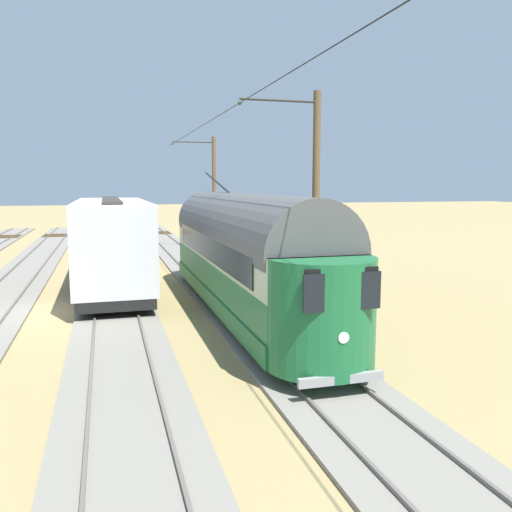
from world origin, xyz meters
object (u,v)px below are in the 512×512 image
vintage_streetcar (243,252)px  switch_stand (208,249)px  catenary_pole_foreground (213,191)px  catenary_pole_mid_near (314,197)px  boxcar_adjacent (112,242)px

vintage_streetcar → switch_stand: size_ratio=13.44×
catenary_pole_foreground → catenary_pole_mid_near: 18.92m
boxcar_adjacent → vintage_streetcar: bearing=128.6°
vintage_streetcar → catenary_pole_mid_near: size_ratio=2.08×
vintage_streetcar → switch_stand: 13.96m
catenary_pole_foreground → switch_stand: catenary_pole_foreground is taller
vintage_streetcar → catenary_pole_mid_near: catenary_pole_mid_near is taller
vintage_streetcar → boxcar_adjacent: (4.41, -5.52, -0.09)m
switch_stand → vintage_streetcar: bearing=84.3°
vintage_streetcar → catenary_pole_foreground: bearing=-98.3°
vintage_streetcar → catenary_pole_foreground: catenary_pole_foreground is taller
catenary_pole_foreground → switch_stand: size_ratio=6.47×
catenary_pole_mid_near → switch_stand: size_ratio=6.47×
switch_stand → catenary_pole_mid_near: bearing=96.2°
switch_stand → catenary_pole_foreground: bearing=-104.9°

